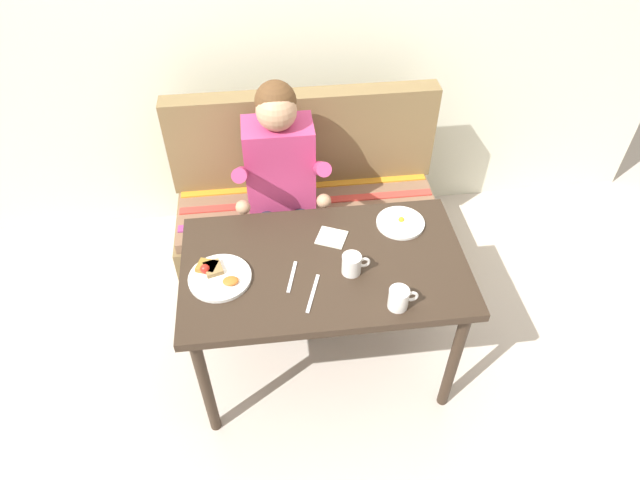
{
  "coord_description": "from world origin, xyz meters",
  "views": [
    {
      "loc": [
        -0.21,
        -1.58,
        2.41
      ],
      "look_at": [
        0.0,
        0.15,
        0.72
      ],
      "focal_mm": 30.97,
      "sensor_mm": 36.0,
      "label": 1
    }
  ],
  "objects_px": {
    "table": "(324,276)",
    "couch": "(307,214)",
    "plate_eggs": "(400,223)",
    "napkin": "(332,237)",
    "person": "(281,178)",
    "plate_breakfast": "(218,276)",
    "knife": "(313,293)",
    "coffee_mug_second": "(399,298)",
    "fork": "(292,277)",
    "coffee_mug": "(352,264)"
  },
  "relations": [
    {
      "from": "napkin",
      "to": "fork",
      "type": "bearing_deg",
      "value": -132.46
    },
    {
      "from": "person",
      "to": "coffee_mug_second",
      "type": "height_order",
      "value": "person"
    },
    {
      "from": "person",
      "to": "coffee_mug",
      "type": "bearing_deg",
      "value": -69.13
    },
    {
      "from": "couch",
      "to": "coffee_mug_second",
      "type": "xyz_separation_m",
      "value": [
        0.26,
        -1.03,
        0.45
      ]
    },
    {
      "from": "napkin",
      "to": "knife",
      "type": "distance_m",
      "value": 0.33
    },
    {
      "from": "table",
      "to": "couch",
      "type": "xyz_separation_m",
      "value": [
        0.0,
        0.76,
        -0.32
      ]
    },
    {
      "from": "napkin",
      "to": "plate_eggs",
      "type": "bearing_deg",
      "value": 9.49
    },
    {
      "from": "napkin",
      "to": "coffee_mug_second",
      "type": "bearing_deg",
      "value": -63.24
    },
    {
      "from": "knife",
      "to": "plate_breakfast",
      "type": "bearing_deg",
      "value": 179.68
    },
    {
      "from": "fork",
      "to": "knife",
      "type": "xyz_separation_m",
      "value": [
        0.08,
        -0.1,
        0.0
      ]
    },
    {
      "from": "coffee_mug",
      "to": "coffee_mug_second",
      "type": "height_order",
      "value": "coffee_mug_second"
    },
    {
      "from": "coffee_mug",
      "to": "fork",
      "type": "bearing_deg",
      "value": -179.68
    },
    {
      "from": "couch",
      "to": "plate_breakfast",
      "type": "bearing_deg",
      "value": -118.87
    },
    {
      "from": "person",
      "to": "napkin",
      "type": "bearing_deg",
      "value": -66.53
    },
    {
      "from": "couch",
      "to": "plate_eggs",
      "type": "distance_m",
      "value": 0.79
    },
    {
      "from": "coffee_mug_second",
      "to": "coffee_mug",
      "type": "bearing_deg",
      "value": 126.84
    },
    {
      "from": "couch",
      "to": "fork",
      "type": "xyz_separation_m",
      "value": [
        -0.14,
        -0.83,
        0.4
      ]
    },
    {
      "from": "coffee_mug_second",
      "to": "plate_eggs",
      "type": "bearing_deg",
      "value": 76.15
    },
    {
      "from": "coffee_mug",
      "to": "fork",
      "type": "height_order",
      "value": "coffee_mug"
    },
    {
      "from": "napkin",
      "to": "fork",
      "type": "relative_size",
      "value": 0.72
    },
    {
      "from": "couch",
      "to": "coffee_mug_second",
      "type": "distance_m",
      "value": 1.15
    },
    {
      "from": "table",
      "to": "coffee_mug_second",
      "type": "xyz_separation_m",
      "value": [
        0.26,
        -0.26,
        0.13
      ]
    },
    {
      "from": "table",
      "to": "coffee_mug_second",
      "type": "height_order",
      "value": "coffee_mug_second"
    },
    {
      "from": "plate_breakfast",
      "to": "fork",
      "type": "relative_size",
      "value": 1.51
    },
    {
      "from": "coffee_mug_second",
      "to": "knife",
      "type": "height_order",
      "value": "coffee_mug_second"
    },
    {
      "from": "person",
      "to": "coffee_mug_second",
      "type": "distance_m",
      "value": 0.94
    },
    {
      "from": "fork",
      "to": "plate_eggs",
      "type": "bearing_deg",
      "value": 42.37
    },
    {
      "from": "couch",
      "to": "person",
      "type": "bearing_deg",
      "value": -129.04
    },
    {
      "from": "coffee_mug_second",
      "to": "fork",
      "type": "bearing_deg",
      "value": 153.41
    },
    {
      "from": "knife",
      "to": "couch",
      "type": "bearing_deg",
      "value": 104.61
    },
    {
      "from": "couch",
      "to": "person",
      "type": "distance_m",
      "value": 0.47
    },
    {
      "from": "couch",
      "to": "knife",
      "type": "bearing_deg",
      "value": -94.07
    },
    {
      "from": "table",
      "to": "coffee_mug",
      "type": "bearing_deg",
      "value": -30.12
    },
    {
      "from": "table",
      "to": "plate_breakfast",
      "type": "distance_m",
      "value": 0.45
    },
    {
      "from": "couch",
      "to": "person",
      "type": "relative_size",
      "value": 1.19
    },
    {
      "from": "plate_breakfast",
      "to": "coffee_mug_second",
      "type": "distance_m",
      "value": 0.73
    },
    {
      "from": "couch",
      "to": "table",
      "type": "bearing_deg",
      "value": -90.0
    },
    {
      "from": "person",
      "to": "napkin",
      "type": "xyz_separation_m",
      "value": [
        0.19,
        -0.44,
        -0.01
      ]
    },
    {
      "from": "plate_eggs",
      "to": "coffee_mug",
      "type": "bearing_deg",
      "value": -135.28
    },
    {
      "from": "coffee_mug",
      "to": "fork",
      "type": "xyz_separation_m",
      "value": [
        -0.25,
        -0.0,
        -0.04
      ]
    },
    {
      "from": "plate_eggs",
      "to": "napkin",
      "type": "relative_size",
      "value": 1.77
    },
    {
      "from": "coffee_mug",
      "to": "napkin",
      "type": "xyz_separation_m",
      "value": [
        -0.06,
        0.21,
        -0.04
      ]
    },
    {
      "from": "plate_eggs",
      "to": "knife",
      "type": "height_order",
      "value": "plate_eggs"
    },
    {
      "from": "couch",
      "to": "coffee_mug_second",
      "type": "relative_size",
      "value": 12.2
    },
    {
      "from": "napkin",
      "to": "knife",
      "type": "height_order",
      "value": "napkin"
    },
    {
      "from": "coffee_mug",
      "to": "knife",
      "type": "distance_m",
      "value": 0.2
    },
    {
      "from": "plate_breakfast",
      "to": "knife",
      "type": "relative_size",
      "value": 1.28
    },
    {
      "from": "coffee_mug",
      "to": "napkin",
      "type": "height_order",
      "value": "coffee_mug"
    },
    {
      "from": "coffee_mug",
      "to": "coffee_mug_second",
      "type": "bearing_deg",
      "value": -53.16
    },
    {
      "from": "coffee_mug_second",
      "to": "knife",
      "type": "xyz_separation_m",
      "value": [
        -0.32,
        0.1,
        -0.05
      ]
    }
  ]
}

